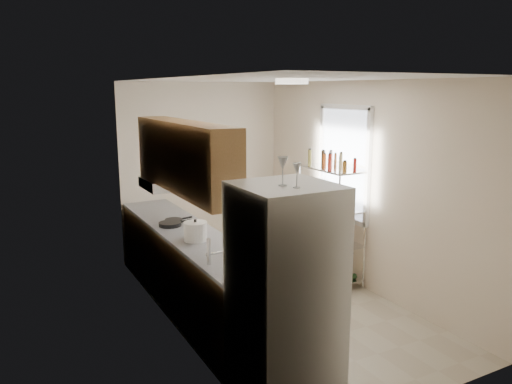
% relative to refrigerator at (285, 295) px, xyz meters
% --- Properties ---
extents(room, '(2.52, 4.42, 2.62)m').
position_rel_refrigerator_xyz_m(room, '(0.87, 1.62, 0.41)').
color(room, '#B5AB92').
rests_on(room, ground).
extents(counter_run, '(0.63, 3.51, 0.90)m').
position_rel_refrigerator_xyz_m(counter_run, '(-0.05, 2.06, -0.44)').
color(counter_run, '#9F6F44').
rests_on(counter_run, ground).
extents(upper_cabinets, '(0.33, 2.20, 0.72)m').
position_rel_refrigerator_xyz_m(upper_cabinets, '(-0.18, 1.72, 0.92)').
color(upper_cabinets, '#9F6F44').
rests_on(upper_cabinets, room).
extents(range_hood, '(0.50, 0.60, 0.12)m').
position_rel_refrigerator_xyz_m(range_hood, '(-0.13, 2.52, 0.50)').
color(range_hood, '#B7BABC').
rests_on(range_hood, room).
extents(window, '(0.06, 1.00, 1.46)m').
position_rel_refrigerator_xyz_m(window, '(2.10, 1.97, 0.66)').
color(window, white).
rests_on(window, room).
extents(bakers_rack, '(0.45, 0.90, 1.73)m').
position_rel_refrigerator_xyz_m(bakers_rack, '(1.88, 1.91, 0.21)').
color(bakers_rack, silver).
rests_on(bakers_rack, ground).
extents(ceiling_dome, '(0.34, 0.34, 0.05)m').
position_rel_refrigerator_xyz_m(ceiling_dome, '(0.87, 1.32, 1.68)').
color(ceiling_dome, white).
rests_on(ceiling_dome, room).
extents(refrigerator, '(0.74, 0.74, 1.79)m').
position_rel_refrigerator_xyz_m(refrigerator, '(0.00, 0.00, 0.00)').
color(refrigerator, silver).
rests_on(refrigerator, ground).
extents(wine_glass_a, '(0.07, 0.07, 0.18)m').
position_rel_refrigerator_xyz_m(wine_glass_a, '(-0.01, -0.16, 0.99)').
color(wine_glass_a, silver).
rests_on(wine_glass_a, refrigerator).
extents(wine_glass_b, '(0.08, 0.08, 0.22)m').
position_rel_refrigerator_xyz_m(wine_glass_b, '(-0.06, -0.04, 1.00)').
color(wine_glass_b, silver).
rests_on(wine_glass_b, refrigerator).
extents(rice_cooker, '(0.25, 0.25, 0.20)m').
position_rel_refrigerator_xyz_m(rice_cooker, '(-0.09, 1.68, 0.11)').
color(rice_cooker, white).
rests_on(rice_cooker, counter_run).
extents(frying_pan_large, '(0.32, 0.32, 0.05)m').
position_rel_refrigerator_xyz_m(frying_pan_large, '(-0.15, 2.37, 0.03)').
color(frying_pan_large, black).
rests_on(frying_pan_large, counter_run).
extents(frying_pan_small, '(0.25, 0.25, 0.04)m').
position_rel_refrigerator_xyz_m(frying_pan_small, '(-0.06, 2.50, 0.03)').
color(frying_pan_small, black).
rests_on(frying_pan_small, counter_run).
extents(cutting_board, '(0.44, 0.53, 0.03)m').
position_rel_refrigerator_xyz_m(cutting_board, '(1.83, 1.85, 0.13)').
color(cutting_board, tan).
rests_on(cutting_board, bakers_rack).
extents(espresso_machine, '(0.25, 0.31, 0.31)m').
position_rel_refrigerator_xyz_m(espresso_machine, '(1.86, 2.25, 0.27)').
color(espresso_machine, black).
rests_on(espresso_machine, bakers_rack).
extents(storage_bag, '(0.14, 0.18, 0.18)m').
position_rel_refrigerator_xyz_m(storage_bag, '(1.74, 2.20, -0.24)').
color(storage_bag, '#B03515').
rests_on(storage_bag, bakers_rack).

